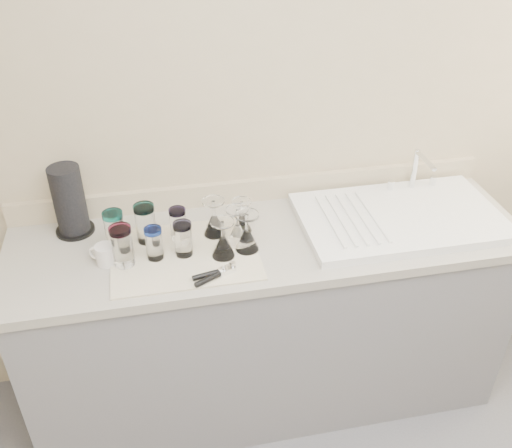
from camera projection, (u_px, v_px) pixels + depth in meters
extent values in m
cube|color=tan|center=(254.00, 124.00, 2.31)|extent=(3.50, 0.04, 2.50)
cube|color=slate|center=(268.00, 323.00, 2.52)|extent=(2.00, 0.60, 0.86)
cube|color=gray|center=(269.00, 240.00, 2.27)|extent=(2.06, 0.62, 0.04)
cube|color=white|center=(400.00, 217.00, 2.35)|extent=(0.82, 0.50, 0.03)
cylinder|color=silver|center=(415.00, 169.00, 2.47)|extent=(0.02, 0.02, 0.18)
cylinder|color=silver|center=(426.00, 160.00, 2.36)|extent=(0.02, 0.16, 0.02)
cylinder|color=silver|center=(391.00, 185.00, 2.49)|extent=(0.03, 0.03, 0.04)
cylinder|color=silver|center=(433.00, 180.00, 2.53)|extent=(0.03, 0.03, 0.04)
cube|color=silver|center=(185.00, 254.00, 2.16)|extent=(0.55, 0.42, 0.01)
cylinder|color=white|center=(115.00, 232.00, 2.16)|extent=(0.07, 0.07, 0.13)
cylinder|color=#118B84|center=(112.00, 215.00, 2.12)|extent=(0.08, 0.08, 0.02)
cylinder|color=white|center=(146.00, 225.00, 2.19)|extent=(0.08, 0.08, 0.14)
cylinder|color=#32CCC0|center=(144.00, 208.00, 2.15)|extent=(0.08, 0.08, 0.02)
cylinder|color=white|center=(178.00, 225.00, 2.21)|extent=(0.06, 0.06, 0.11)
cylinder|color=#6547AE|center=(177.00, 211.00, 2.17)|extent=(0.07, 0.07, 0.02)
cylinder|color=white|center=(123.00, 248.00, 2.07)|extent=(0.08, 0.08, 0.14)
cylinder|color=#D32B64|center=(120.00, 230.00, 2.02)|extent=(0.08, 0.08, 0.02)
cylinder|color=white|center=(154.00, 245.00, 2.10)|extent=(0.06, 0.06, 0.11)
cylinder|color=blue|center=(153.00, 231.00, 2.07)|extent=(0.07, 0.07, 0.02)
cylinder|color=white|center=(183.00, 241.00, 2.12)|extent=(0.07, 0.07, 0.12)
cylinder|color=#8B82CF|center=(182.00, 225.00, 2.08)|extent=(0.07, 0.07, 0.02)
cone|color=white|center=(214.00, 225.00, 2.24)|extent=(0.09, 0.09, 0.08)
cylinder|color=white|center=(214.00, 209.00, 2.20)|extent=(0.01, 0.01, 0.07)
cylinder|color=white|center=(213.00, 201.00, 2.18)|extent=(0.09, 0.09, 0.01)
cone|color=white|center=(242.00, 223.00, 2.26)|extent=(0.08, 0.08, 0.07)
cylinder|color=white|center=(242.00, 209.00, 2.23)|extent=(0.01, 0.01, 0.06)
cylinder|color=white|center=(242.00, 202.00, 2.21)|extent=(0.08, 0.08, 0.01)
cone|color=white|center=(223.00, 247.00, 2.12)|extent=(0.09, 0.09, 0.08)
cylinder|color=white|center=(223.00, 230.00, 2.08)|extent=(0.01, 0.01, 0.07)
cylinder|color=white|center=(222.00, 222.00, 2.06)|extent=(0.09, 0.09, 0.01)
cone|color=white|center=(247.00, 240.00, 2.16)|extent=(0.09, 0.09, 0.08)
cylinder|color=white|center=(247.00, 223.00, 2.11)|extent=(0.01, 0.01, 0.07)
cylinder|color=white|center=(247.00, 215.00, 2.09)|extent=(0.09, 0.09, 0.01)
cone|color=white|center=(238.00, 234.00, 2.19)|extent=(0.09, 0.09, 0.08)
cylinder|color=white|center=(237.00, 218.00, 2.15)|extent=(0.01, 0.01, 0.06)
cylinder|color=white|center=(237.00, 210.00, 2.13)|extent=(0.09, 0.09, 0.01)
cube|color=silver|center=(227.00, 270.00, 2.06)|extent=(0.07, 0.05, 0.02)
cylinder|color=black|center=(210.00, 278.00, 2.02)|extent=(0.12, 0.08, 0.02)
cylinder|color=black|center=(209.00, 274.00, 2.04)|extent=(0.13, 0.05, 0.02)
cylinder|color=silver|center=(106.00, 255.00, 2.10)|extent=(0.10, 0.10, 0.08)
torus|color=silver|center=(96.00, 253.00, 2.11)|extent=(0.06, 0.03, 0.06)
cylinder|color=black|center=(76.00, 230.00, 2.29)|extent=(0.15, 0.15, 0.01)
cylinder|color=black|center=(69.00, 199.00, 2.21)|extent=(0.12, 0.12, 0.28)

